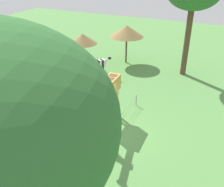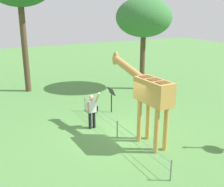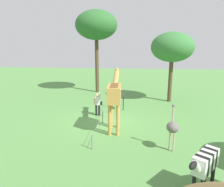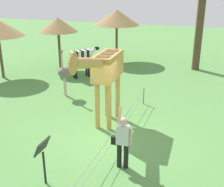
{
  "view_description": "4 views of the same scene",
  "coord_description": "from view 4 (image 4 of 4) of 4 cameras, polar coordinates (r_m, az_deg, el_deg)",
  "views": [
    {
      "loc": [
        10.53,
        5.05,
        8.72
      ],
      "look_at": [
        -0.36,
        -0.07,
        2.32
      ],
      "focal_mm": 41.3,
      "sensor_mm": 36.0,
      "label": 1
    },
    {
      "loc": [
        -9.41,
        5.43,
        5.28
      ],
      "look_at": [
        0.07,
        0.42,
        1.95
      ],
      "focal_mm": 44.85,
      "sensor_mm": 36.0,
      "label": 2
    },
    {
      "loc": [
        -12.58,
        -1.69,
        4.95
      ],
      "look_at": [
        0.76,
        -0.3,
        1.76
      ],
      "focal_mm": 33.82,
      "sensor_mm": 36.0,
      "label": 3
    },
    {
      "loc": [
        8.22,
        2.87,
        5.0
      ],
      "look_at": [
        0.62,
        0.19,
        1.96
      ],
      "focal_mm": 46.57,
      "sensor_mm": 36.0,
      "label": 4
    }
  ],
  "objects": [
    {
      "name": "giraffe",
      "position": [
        10.19,
        -1.44,
        4.48
      ],
      "size": [
        3.93,
        0.75,
        3.4
      ],
      "color": "#C69347",
      "rests_on": "ground_plane"
    },
    {
      "name": "ostrich",
      "position": [
        13.67,
        -9.37,
        4.17
      ],
      "size": [
        0.7,
        0.56,
        2.25
      ],
      "color": "#CC9E93",
      "rests_on": "ground_plane"
    },
    {
      "name": "zebra",
      "position": [
        16.47,
        -5.89,
        7.12
      ],
      "size": [
        1.6,
        1.36,
        1.66
      ],
      "color": "black",
      "rests_on": "ground_plane"
    },
    {
      "name": "shade_hut_aside",
      "position": [
        18.15,
        -10.57,
        13.09
      ],
      "size": [
        2.42,
        2.42,
        3.14
      ],
      "color": "brown",
      "rests_on": "ground_plane"
    },
    {
      "name": "ground_plane",
      "position": [
        10.04,
        0.18,
        -9.18
      ],
      "size": [
        60.0,
        60.0,
        0.0
      ],
      "primitive_type": "plane",
      "color": "#568E47"
    },
    {
      "name": "shade_hut_near",
      "position": [
        19.82,
        0.94,
        14.7
      ],
      "size": [
        3.04,
        3.04,
        3.44
      ],
      "color": "brown",
      "rests_on": "ground_plane"
    },
    {
      "name": "wire_fence",
      "position": [
        9.78,
        1.37,
        -7.33
      ],
      "size": [
        7.05,
        0.05,
        0.75
      ],
      "color": "slate",
      "rests_on": "ground_plane"
    },
    {
      "name": "info_sign",
      "position": [
        7.81,
        -13.41,
        -11.17
      ],
      "size": [
        0.56,
        0.21,
        1.32
      ],
      "color": "black",
      "rests_on": "ground_plane"
    },
    {
      "name": "visitor",
      "position": [
        8.27,
        2.08,
        -9.01
      ],
      "size": [
        0.56,
        0.58,
        1.76
      ],
      "color": "black",
      "rests_on": "ground_plane"
    }
  ]
}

